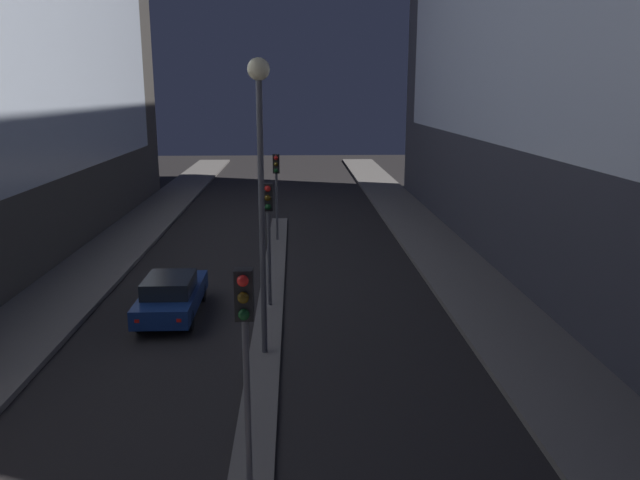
% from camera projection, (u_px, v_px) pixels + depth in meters
% --- Properties ---
extents(median_strip, '(0.87, 28.33, 0.10)m').
position_uv_depth(median_strip, '(271.00, 300.00, 21.95)').
color(median_strip, '#66605B').
rests_on(median_strip, ground).
extents(traffic_light_near, '(0.32, 0.42, 4.18)m').
position_uv_depth(traffic_light_near, '(245.00, 331.00, 10.80)').
color(traffic_light_near, '#4C4C51').
rests_on(traffic_light_near, median_strip).
extents(traffic_light_mid, '(0.32, 0.42, 4.18)m').
position_uv_depth(traffic_light_mid, '(268.00, 217.00, 20.56)').
color(traffic_light_mid, '#4C4C51').
rests_on(traffic_light_mid, median_strip).
extents(traffic_light_far, '(0.32, 0.42, 4.18)m').
position_uv_depth(traffic_light_far, '(276.00, 177.00, 29.83)').
color(traffic_light_far, '#4C4C51').
rests_on(traffic_light_far, median_strip).
extents(street_lamp, '(0.58, 0.58, 7.94)m').
position_uv_depth(street_lamp, '(260.00, 147.00, 16.13)').
color(street_lamp, '#4C4C51').
rests_on(street_lamp, median_strip).
extents(car_left_lane, '(1.75, 4.39, 1.43)m').
position_uv_depth(car_left_lane, '(171.00, 295.00, 20.33)').
color(car_left_lane, navy).
rests_on(car_left_lane, ground).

